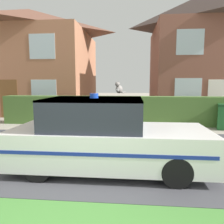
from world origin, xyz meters
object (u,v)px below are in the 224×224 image
object	(u,v)px
police_car	(105,137)
house_right	(209,52)
cat	(119,88)
house_left	(31,60)

from	to	relation	value
police_car	house_right	xyz separation A→B (m)	(5.45, 10.27, 3.16)
cat	house_right	xyz separation A→B (m)	(5.16, 10.18, 2.10)
police_car	cat	size ratio (longest dim) A/B	16.62
police_car	house_right	distance (m)	12.04
police_car	house_left	size ratio (longest dim) A/B	0.52
house_right	police_car	bearing A→B (deg)	-117.95
police_car	cat	distance (m)	1.10
house_left	house_right	distance (m)	11.80
police_car	house_left	distance (m)	12.17
police_car	house_right	bearing A→B (deg)	62.32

